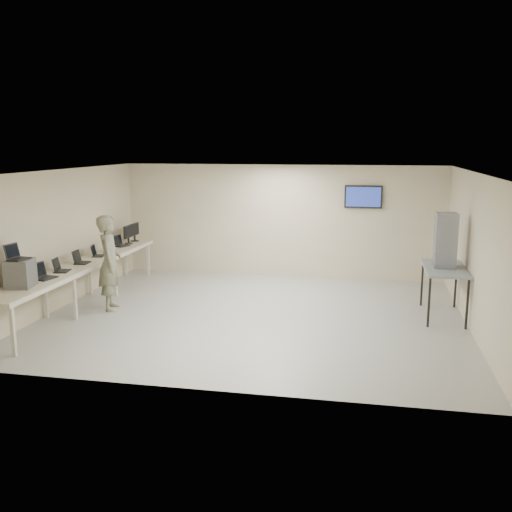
% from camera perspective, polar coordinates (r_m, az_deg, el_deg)
% --- Properties ---
extents(room, '(8.01, 7.01, 2.81)m').
position_cam_1_polar(room, '(10.93, 0.03, 1.19)').
color(room, '#A9A9A7').
rests_on(room, ground).
extents(workbench, '(0.76, 6.00, 0.90)m').
position_cam_1_polar(workbench, '(12.20, -16.97, -1.04)').
color(workbench, beige).
rests_on(workbench, ground).
extents(equipment_box, '(0.48, 0.53, 0.48)m').
position_cam_1_polar(equipment_box, '(10.47, -22.50, -1.62)').
color(equipment_box, slate).
rests_on(equipment_box, workbench).
extents(laptop_on_box, '(0.32, 0.38, 0.27)m').
position_cam_1_polar(laptop_on_box, '(10.44, -22.88, 0.05)').
color(laptop_on_box, black).
rests_on(laptop_on_box, equipment_box).
extents(laptop_0, '(0.37, 0.42, 0.30)m').
position_cam_1_polar(laptop_0, '(11.02, -20.59, -1.75)').
color(laptop_0, black).
rests_on(laptop_0, workbench).
extents(laptop_1, '(0.33, 0.37, 0.26)m').
position_cam_1_polar(laptop_1, '(11.53, -19.02, -1.15)').
color(laptop_1, black).
rests_on(laptop_1, workbench).
extents(laptop_2, '(0.30, 0.36, 0.27)m').
position_cam_1_polar(laptop_2, '(12.19, -17.19, -0.38)').
color(laptop_2, black).
rests_on(laptop_2, workbench).
extents(laptop_3, '(0.33, 0.36, 0.25)m').
position_cam_1_polar(laptop_3, '(12.86, -15.67, 0.26)').
color(laptop_3, black).
rests_on(laptop_3, workbench).
extents(laptop_4, '(0.39, 0.41, 0.27)m').
position_cam_1_polar(laptop_4, '(13.30, -14.61, 0.70)').
color(laptop_4, black).
rests_on(laptop_4, workbench).
extents(laptop_5, '(0.37, 0.40, 0.27)m').
position_cam_1_polar(laptop_5, '(13.96, -13.46, 1.23)').
color(laptop_5, black).
rests_on(laptop_5, workbench).
extents(monitor_near, '(0.20, 0.46, 0.45)m').
position_cam_1_polar(monitor_near, '(14.24, -12.65, 2.29)').
color(monitor_near, black).
rests_on(monitor_near, workbench).
extents(monitor_far, '(0.20, 0.46, 0.46)m').
position_cam_1_polar(monitor_far, '(14.58, -12.06, 2.53)').
color(monitor_far, black).
rests_on(monitor_far, workbench).
extents(soldier, '(0.66, 0.81, 1.92)m').
position_cam_1_polar(soldier, '(11.78, -14.41, -0.66)').
color(soldier, '#6D7355').
rests_on(soldier, ground).
extents(side_table, '(0.76, 1.64, 0.98)m').
position_cam_1_polar(side_table, '(11.50, 18.34, -1.42)').
color(side_table, gray).
rests_on(side_table, ground).
extents(storage_bins, '(0.40, 0.44, 1.04)m').
position_cam_1_polar(storage_bins, '(11.39, 18.42, 1.50)').
color(storage_bins, gray).
rests_on(storage_bins, side_table).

